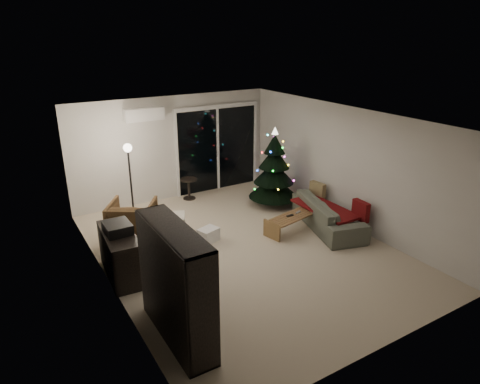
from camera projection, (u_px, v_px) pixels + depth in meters
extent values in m
plane|color=beige|center=(244.00, 249.00, 8.15)|extent=(6.50, 6.50, 0.00)
plane|color=white|center=(244.00, 119.00, 7.27)|extent=(6.50, 6.50, 0.00)
cube|color=silver|center=(173.00, 148.00, 10.31)|extent=(5.00, 0.02, 2.50)
cube|color=silver|center=(386.00, 267.00, 5.11)|extent=(5.00, 0.02, 2.50)
cube|color=silver|center=(104.00, 217.00, 6.50)|extent=(0.02, 6.50, 2.50)
cube|color=silver|center=(346.00, 166.00, 8.92)|extent=(0.02, 6.50, 2.50)
cube|color=black|center=(217.00, 150.00, 10.95)|extent=(2.20, 0.02, 2.10)
cube|color=white|center=(144.00, 114.00, 9.56)|extent=(0.90, 0.22, 0.28)
cube|color=#3F3833|center=(209.00, 184.00, 11.75)|extent=(2.60, 1.00, 0.10)
cube|color=white|center=(202.00, 161.00, 11.88)|extent=(2.20, 0.06, 1.00)
cube|color=black|center=(120.00, 254.00, 7.15)|extent=(0.57, 1.31, 0.80)
cube|color=black|center=(117.00, 228.00, 6.98)|extent=(0.41, 0.48, 0.17)
imported|color=brown|center=(133.00, 220.00, 8.44)|extent=(1.19, 1.20, 0.80)
cube|color=beige|center=(173.00, 225.00, 8.66)|extent=(0.63, 0.63, 0.43)
cube|color=white|center=(177.00, 254.00, 7.63)|extent=(0.52, 0.42, 0.33)
cube|color=white|center=(208.00, 235.00, 8.43)|extent=(0.45, 0.39, 0.27)
cylinder|color=black|center=(189.00, 189.00, 10.52)|extent=(0.54, 0.54, 0.52)
cylinder|color=black|center=(131.00, 186.00, 9.01)|extent=(0.27, 0.27, 1.69)
imported|color=#545A4B|center=(328.00, 213.00, 8.99)|extent=(1.37, 2.22, 0.61)
cube|color=#580811|center=(325.00, 208.00, 8.89)|extent=(0.65, 1.50, 0.05)
cube|color=olive|center=(317.00, 191.00, 9.54)|extent=(0.15, 0.41, 0.40)
cube|color=#580811|center=(361.00, 211.00, 8.50)|extent=(0.15, 0.41, 0.40)
cube|color=black|center=(290.00, 216.00, 8.64)|extent=(0.16, 0.05, 0.02)
cube|color=slate|center=(298.00, 212.00, 8.80)|extent=(0.15, 0.09, 0.02)
cone|color=black|center=(274.00, 167.00, 9.91)|extent=(1.38, 1.38, 1.88)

